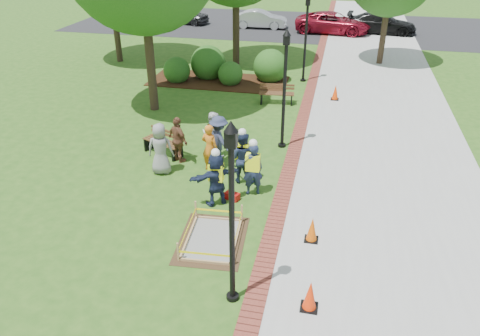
% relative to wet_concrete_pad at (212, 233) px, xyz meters
% --- Properties ---
extents(ground, '(100.00, 100.00, 0.00)m').
position_rel_wet_concrete_pad_xyz_m(ground, '(-0.24, 1.05, -0.23)').
color(ground, '#285116').
rests_on(ground, ground).
extents(sidewalk, '(6.00, 60.00, 0.02)m').
position_rel_wet_concrete_pad_xyz_m(sidewalk, '(4.76, 11.05, -0.22)').
color(sidewalk, '#9E9E99').
rests_on(sidewalk, ground).
extents(brick_edging, '(0.50, 60.00, 0.03)m').
position_rel_wet_concrete_pad_xyz_m(brick_edging, '(1.51, 11.05, -0.22)').
color(brick_edging, maroon).
rests_on(brick_edging, ground).
extents(mulch_bed, '(7.00, 3.00, 0.05)m').
position_rel_wet_concrete_pad_xyz_m(mulch_bed, '(-3.24, 13.05, -0.21)').
color(mulch_bed, '#381E0F').
rests_on(mulch_bed, ground).
extents(parking_lot, '(36.00, 12.00, 0.01)m').
position_rel_wet_concrete_pad_xyz_m(parking_lot, '(-0.24, 28.05, -0.23)').
color(parking_lot, black).
rests_on(parking_lot, ground).
extents(wet_concrete_pad, '(1.86, 2.41, 0.55)m').
position_rel_wet_concrete_pad_xyz_m(wet_concrete_pad, '(0.00, 0.00, 0.00)').
color(wet_concrete_pad, '#47331E').
rests_on(wet_concrete_pad, ground).
extents(bench_near, '(1.64, 1.09, 0.85)m').
position_rel_wet_concrete_pad_xyz_m(bench_near, '(-3.03, 4.53, 0.04)').
color(bench_near, brown).
rests_on(bench_near, ground).
extents(bench_far, '(1.61, 0.68, 0.85)m').
position_rel_wet_concrete_pad_xyz_m(bench_far, '(0.15, 10.49, 0.04)').
color(bench_far, brown).
rests_on(bench_far, ground).
extents(cone_front, '(0.38, 0.38, 0.75)m').
position_rel_wet_concrete_pad_xyz_m(cone_front, '(2.69, -1.89, 0.13)').
color(cone_front, black).
rests_on(cone_front, ground).
extents(cone_back, '(0.36, 0.36, 0.71)m').
position_rel_wet_concrete_pad_xyz_m(cone_back, '(2.54, 0.54, 0.11)').
color(cone_back, black).
rests_on(cone_back, ground).
extents(cone_far, '(0.36, 0.36, 0.72)m').
position_rel_wet_concrete_pad_xyz_m(cone_far, '(2.72, 11.54, 0.11)').
color(cone_far, black).
rests_on(cone_far, ground).
extents(toolbox, '(0.49, 0.38, 0.22)m').
position_rel_wet_concrete_pad_xyz_m(toolbox, '(0.05, 2.08, -0.13)').
color(toolbox, '#A20E0C').
rests_on(toolbox, ground).
extents(lamp_near, '(0.28, 0.28, 4.26)m').
position_rel_wet_concrete_pad_xyz_m(lamp_near, '(1.01, -1.95, 2.25)').
color(lamp_near, black).
rests_on(lamp_near, ground).
extents(lamp_mid, '(0.28, 0.28, 4.26)m').
position_rel_wet_concrete_pad_xyz_m(lamp_mid, '(1.01, 6.05, 2.25)').
color(lamp_mid, black).
rests_on(lamp_mid, ground).
extents(lamp_far, '(0.28, 0.28, 4.26)m').
position_rel_wet_concrete_pad_xyz_m(lamp_far, '(1.01, 14.05, 2.25)').
color(lamp_far, black).
rests_on(lamp_far, ground).
extents(shrub_a, '(1.37, 1.37, 1.37)m').
position_rel_wet_concrete_pad_xyz_m(shrub_a, '(-5.30, 12.58, -0.23)').
color(shrub_a, '#1A4E16').
rests_on(shrub_a, ground).
extents(shrub_b, '(1.82, 1.82, 1.82)m').
position_rel_wet_concrete_pad_xyz_m(shrub_b, '(-3.91, 13.56, -0.23)').
color(shrub_b, '#1A4E16').
rests_on(shrub_b, ground).
extents(shrub_c, '(1.25, 1.25, 1.25)m').
position_rel_wet_concrete_pad_xyz_m(shrub_c, '(-2.53, 12.74, -0.23)').
color(shrub_c, '#1A4E16').
rests_on(shrub_c, ground).
extents(shrub_d, '(1.75, 1.75, 1.75)m').
position_rel_wet_concrete_pad_xyz_m(shrub_d, '(-0.67, 13.78, -0.23)').
color(shrub_d, '#1A4E16').
rests_on(shrub_d, ground).
extents(shrub_e, '(0.87, 0.87, 0.87)m').
position_rel_wet_concrete_pad_xyz_m(shrub_e, '(-3.42, 13.66, -0.23)').
color(shrub_e, '#1A4E16').
rests_on(shrub_e, ground).
extents(casual_person_a, '(0.60, 0.43, 1.73)m').
position_rel_wet_concrete_pad_xyz_m(casual_person_a, '(-2.59, 3.21, 0.63)').
color(casual_person_a, gray).
rests_on(casual_person_a, ground).
extents(casual_person_b, '(0.60, 0.48, 1.63)m').
position_rel_wet_concrete_pad_xyz_m(casual_person_b, '(-1.08, 3.73, 0.58)').
color(casual_person_b, orange).
rests_on(casual_person_b, ground).
extents(casual_person_c, '(0.58, 0.43, 1.65)m').
position_rel_wet_concrete_pad_xyz_m(casual_person_c, '(-1.26, 4.77, 0.59)').
color(casual_person_c, silver).
rests_on(casual_person_c, ground).
extents(casual_person_d, '(0.62, 0.57, 1.63)m').
position_rel_wet_concrete_pad_xyz_m(casual_person_d, '(-2.29, 4.09, 0.58)').
color(casual_person_d, brown).
rests_on(casual_person_d, ground).
extents(casual_person_e, '(0.66, 0.62, 1.73)m').
position_rel_wet_concrete_pad_xyz_m(casual_person_e, '(-0.90, 4.23, 0.63)').
color(casual_person_e, '#2C334E').
rests_on(casual_person_e, ground).
extents(hivis_worker_a, '(0.63, 0.58, 1.80)m').
position_rel_wet_concrete_pad_xyz_m(hivis_worker_a, '(-0.34, 1.76, 0.66)').
color(hivis_worker_a, '#1D324B').
rests_on(hivis_worker_a, ground).
extents(hivis_worker_b, '(0.63, 0.52, 1.83)m').
position_rel_wet_concrete_pad_xyz_m(hivis_worker_b, '(0.58, 2.54, 0.67)').
color(hivis_worker_b, '#1A2544').
rests_on(hivis_worker_b, ground).
extents(hivis_worker_c, '(0.57, 0.40, 1.84)m').
position_rel_wet_concrete_pad_xyz_m(hivis_worker_c, '(0.12, 3.20, 0.68)').
color(hivis_worker_c, '#1B1E47').
rests_on(hivis_worker_c, ground).
extents(parked_car_a, '(2.76, 4.94, 1.52)m').
position_rel_wet_concrete_pad_xyz_m(parked_car_a, '(-9.74, 26.91, -0.23)').
color(parked_car_a, '#2B2B2D').
rests_on(parked_car_a, ground).
extents(parked_car_b, '(2.09, 4.46, 1.43)m').
position_rel_wet_concrete_pad_xyz_m(parked_car_b, '(-3.46, 26.46, -0.23)').
color(parked_car_b, '#B3B3B8').
rests_on(parked_car_b, ground).
extents(parked_car_c, '(2.55, 5.10, 1.61)m').
position_rel_wet_concrete_pad_xyz_m(parked_car_c, '(1.97, 25.84, -0.23)').
color(parked_car_c, maroon).
rests_on(parked_car_c, ground).
extents(parked_car_d, '(2.46, 4.90, 1.55)m').
position_rel_wet_concrete_pad_xyz_m(parked_car_d, '(5.41, 26.56, -0.23)').
color(parked_car_d, black).
rests_on(parked_car_d, ground).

